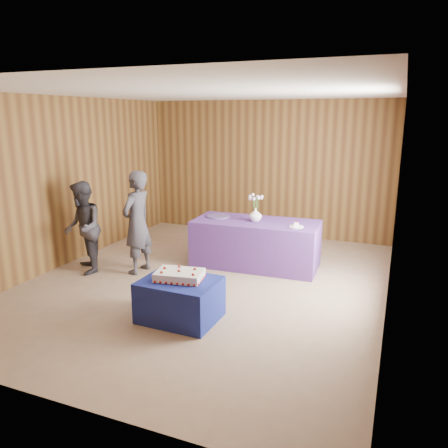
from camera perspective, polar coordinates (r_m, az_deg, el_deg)
The scene contains 13 objects.
ground at distance 6.50m, azimuth -2.39°, elevation -7.66°, with size 6.00×6.00×0.00m, color gray.
room_shell at distance 6.07m, azimuth -2.56°, elevation 8.36°, with size 5.04×6.04×2.72m.
cake_table at distance 5.34m, azimuth -5.78°, elevation -9.80°, with size 0.90×0.70×0.50m, color navy.
serving_table at distance 7.12m, azimuth 4.15°, elevation -2.55°, with size 2.00×0.90×0.75m, color #593593.
sheet_cake at distance 5.26m, azimuth -5.85°, elevation -6.66°, with size 0.63×0.48×0.13m.
vase at distance 6.99m, azimuth 4.12°, elevation 1.23°, with size 0.21×0.21×0.21m, color white.
flower_spray at distance 6.94m, azimuth 4.16°, elevation 3.40°, with size 0.25×0.25×0.19m.
platter at distance 7.30m, azimuth -0.75°, elevation 1.02°, with size 0.39×0.39×0.02m, color #57468D.
plate at distance 6.73m, azimuth 9.43°, elevation -0.33°, with size 0.22×0.22×0.01m, color white.
cake_slice at distance 6.72m, azimuth 9.44°, elevation -0.03°, with size 0.07×0.06×0.08m.
knife at distance 6.57m, azimuth 9.35°, elevation -0.70°, with size 0.26×0.02×0.00m, color silver.
guest_left at distance 6.83m, azimuth -11.29°, elevation 0.19°, with size 0.58×0.38×1.60m, color #3A3943.
guest_right at distance 7.06m, azimuth -17.95°, elevation -0.47°, with size 0.70×0.54×1.44m, color #383641.
Camera 1 is at (2.52, -5.50, 2.40)m, focal length 35.00 mm.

